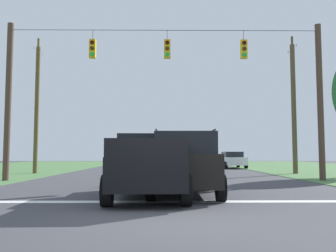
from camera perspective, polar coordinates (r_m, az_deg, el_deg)
name	(u,v)px	position (r m, az deg, el deg)	size (l,w,h in m)	color
ground_plane	(166,221)	(7.35, -0.31, -14.88)	(120.00, 120.00, 0.00)	#3D3D42
stop_bar_stripe	(166,202)	(10.22, -0.39, -11.90)	(13.03, 0.45, 0.01)	white
lane_dash_0	(165,184)	(16.19, -0.47, -9.14)	(0.15, 2.50, 0.01)	white
lane_dash_1	(165,174)	(23.97, -0.52, -7.61)	(0.15, 2.50, 0.01)	white
lane_dash_2	(165,170)	(30.21, -0.54, -6.95)	(0.15, 2.50, 0.01)	white
overhead_signal_span	(165,93)	(18.00, -0.43, 5.20)	(15.88, 0.31, 7.91)	#4D382D
pickup_truck	(148,166)	(11.18, -3.22, -6.30)	(2.41, 5.46, 1.95)	black
suv_black	(184,162)	(11.79, 2.55, -5.75)	(2.29, 4.84, 2.05)	black
distant_car_crossing_white	(232,160)	(33.93, 10.16, -5.28)	(2.16, 4.37, 1.52)	silver
utility_pole_mid_right	(294,107)	(25.58, 19.33, 2.94)	(0.32, 1.65, 9.32)	brown
utility_pole_near_left	(37,107)	(25.99, -20.11, 2.82)	(0.29, 1.70, 9.27)	brown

